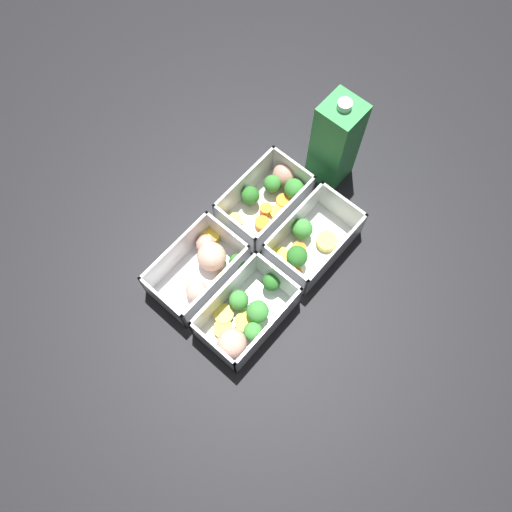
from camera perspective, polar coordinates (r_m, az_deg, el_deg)
ground_plane at (r=0.89m, az=0.00°, el=-0.60°), size 4.00×4.00×0.00m
container_near_left at (r=0.92m, az=1.68°, el=6.85°), size 0.18×0.10×0.07m
container_near_right at (r=0.87m, az=-5.92°, el=-1.03°), size 0.17×0.11×0.07m
container_far_left at (r=0.88m, az=5.98°, el=1.56°), size 0.17×0.10×0.07m
container_far_right at (r=0.83m, az=-1.27°, el=-7.08°), size 0.17×0.11×0.07m
juice_carton at (r=0.91m, az=9.04°, el=12.67°), size 0.07×0.07×0.20m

